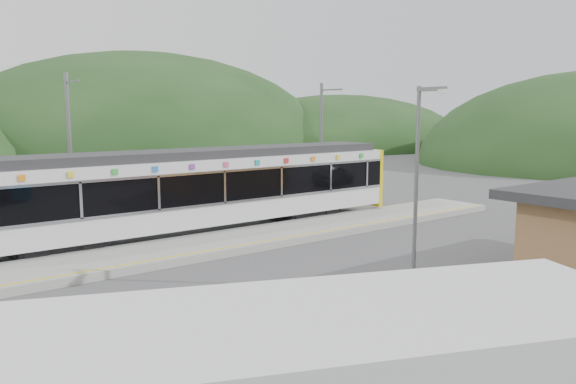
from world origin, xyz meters
TOP-DOWN VIEW (x-y plane):
  - ground at (0.00, 0.00)m, footprint 120.00×120.00m
  - hills at (6.19, 5.29)m, footprint 146.00×149.00m
  - platform at (0.00, 3.30)m, footprint 26.00×3.20m
  - yellow_line at (0.00, 2.00)m, footprint 26.00×0.10m
  - train at (-2.39, 6.00)m, footprint 20.44×3.01m
  - catenary_mast_west at (-7.00, 8.56)m, footprint 0.18×1.80m
  - catenary_mast_east at (7.00, 8.56)m, footprint 0.18×1.80m
  - lamp_post at (-0.98, -5.11)m, footprint 0.36×1.08m

SIDE VIEW (x-z plane):
  - ground at x=0.00m, z-range 0.00..0.00m
  - hills at x=6.19m, z-range -13.00..13.00m
  - platform at x=0.00m, z-range 0.00..0.30m
  - yellow_line at x=0.00m, z-range 0.30..0.31m
  - train at x=-2.39m, z-range 0.19..3.93m
  - catenary_mast_west at x=-7.00m, z-range 0.15..7.15m
  - catenary_mast_east at x=7.00m, z-range 0.15..7.15m
  - lamp_post at x=-0.98m, z-range 0.59..6.72m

